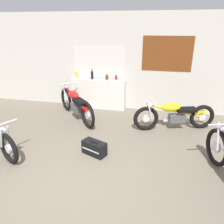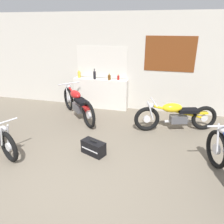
# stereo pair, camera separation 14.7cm
# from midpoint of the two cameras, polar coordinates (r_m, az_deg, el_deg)

# --- Properties ---
(ground_plane) EXTENTS (24.00, 24.00, 0.00)m
(ground_plane) POSITION_cam_midpoint_polar(r_m,az_deg,el_deg) (3.82, -9.50, -18.41)
(ground_plane) COLOR #706656
(wall_back) EXTENTS (10.00, 0.07, 2.80)m
(wall_back) POSITION_cam_midpoint_polar(r_m,az_deg,el_deg) (6.62, 3.03, 12.75)
(wall_back) COLOR beige
(wall_back) RESTS_ON ground_plane
(sill_counter) EXTENTS (1.67, 0.28, 0.92)m
(sill_counter) POSITION_cam_midpoint_polar(r_m,az_deg,el_deg) (6.80, -2.31, 4.85)
(sill_counter) COLOR silver
(sill_counter) RESTS_ON ground_plane
(bottle_leftmost) EXTENTS (0.09, 0.09, 0.25)m
(bottle_leftmost) POSITION_cam_midpoint_polar(r_m,az_deg,el_deg) (6.90, -7.97, 9.79)
(bottle_leftmost) COLOR gold
(bottle_leftmost) RESTS_ON sill_counter
(bottle_left_center) EXTENTS (0.08, 0.08, 0.31)m
(bottle_left_center) POSITION_cam_midpoint_polar(r_m,az_deg,el_deg) (6.65, -3.94, 9.74)
(bottle_left_center) COLOR black
(bottle_left_center) RESTS_ON sill_counter
(bottle_center) EXTENTS (0.09, 0.09, 0.19)m
(bottle_center) POSITION_cam_midpoint_polar(r_m,az_deg,el_deg) (6.55, -0.07, 9.11)
(bottle_center) COLOR #5B3814
(bottle_center) RESTS_ON sill_counter
(bottle_right_center) EXTENTS (0.06, 0.06, 0.17)m
(bottle_right_center) POSITION_cam_midpoint_polar(r_m,az_deg,el_deg) (6.55, 2.30, 9.01)
(bottle_right_center) COLOR maroon
(bottle_right_center) RESTS_ON sill_counter
(motorcycle_yellow) EXTENTS (1.98, 0.82, 0.77)m
(motorcycle_yellow) POSITION_cam_midpoint_polar(r_m,az_deg,el_deg) (5.56, 17.08, -0.92)
(motorcycle_yellow) COLOR black
(motorcycle_yellow) RESTS_ON ground_plane
(motorcycle_red) EXTENTS (1.57, 1.59, 0.87)m
(motorcycle_red) POSITION_cam_midpoint_polar(r_m,az_deg,el_deg) (6.10, -8.28, 2.27)
(motorcycle_red) COLOR black
(motorcycle_red) RESTS_ON ground_plane
(hard_case_black) EXTENTS (0.54, 0.40, 0.31)m
(hard_case_black) POSITION_cam_midpoint_polar(r_m,az_deg,el_deg) (4.47, -3.92, -9.27)
(hard_case_black) COLOR black
(hard_case_black) RESTS_ON ground_plane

